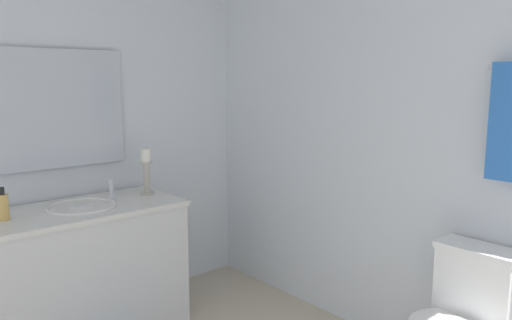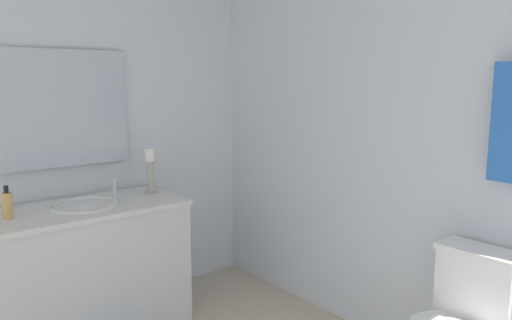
{
  "view_description": "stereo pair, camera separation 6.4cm",
  "coord_description": "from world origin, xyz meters",
  "px_view_note": "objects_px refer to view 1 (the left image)",
  "views": [
    {
      "loc": [
        1.7,
        -1.1,
        1.53
      ],
      "look_at": [
        -0.11,
        0.48,
        1.14
      ],
      "focal_mm": 34.25,
      "sensor_mm": 36.0,
      "label": 1
    },
    {
      "loc": [
        1.74,
        -1.05,
        1.53
      ],
      "look_at": [
        -0.11,
        0.48,
        1.14
      ],
      "focal_mm": 34.25,
      "sensor_mm": 36.0,
      "label": 2
    }
  ],
  "objects_px": {
    "mirror": "(58,109)",
    "soap_bottle": "(3,207)",
    "candle_holder_tall": "(146,170)",
    "sink_basin": "(82,213)",
    "vanity_cabinet": "(85,271)"
  },
  "relations": [
    {
      "from": "sink_basin",
      "to": "candle_holder_tall",
      "type": "xyz_separation_m",
      "value": [
        -0.05,
        0.46,
        0.2
      ]
    },
    {
      "from": "mirror",
      "to": "soap_bottle",
      "type": "relative_size",
      "value": 4.57
    },
    {
      "from": "sink_basin",
      "to": "candle_holder_tall",
      "type": "height_order",
      "value": "candle_holder_tall"
    },
    {
      "from": "candle_holder_tall",
      "to": "soap_bottle",
      "type": "relative_size",
      "value": 1.65
    },
    {
      "from": "mirror",
      "to": "candle_holder_tall",
      "type": "bearing_deg",
      "value": 63.02
    },
    {
      "from": "sink_basin",
      "to": "mirror",
      "type": "bearing_deg",
      "value": -179.8
    },
    {
      "from": "mirror",
      "to": "soap_bottle",
      "type": "distance_m",
      "value": 0.7
    },
    {
      "from": "sink_basin",
      "to": "soap_bottle",
      "type": "height_order",
      "value": "soap_bottle"
    },
    {
      "from": "sink_basin",
      "to": "candle_holder_tall",
      "type": "bearing_deg",
      "value": 95.92
    },
    {
      "from": "mirror",
      "to": "soap_bottle",
      "type": "xyz_separation_m",
      "value": [
        0.28,
        -0.42,
        -0.49
      ]
    },
    {
      "from": "mirror",
      "to": "soap_bottle",
      "type": "bearing_deg",
      "value": -56.37
    },
    {
      "from": "mirror",
      "to": "sink_basin",
      "type": "bearing_deg",
      "value": 0.2
    },
    {
      "from": "vanity_cabinet",
      "to": "sink_basin",
      "type": "bearing_deg",
      "value": 90.0
    },
    {
      "from": "soap_bottle",
      "to": "candle_holder_tall",
      "type": "bearing_deg",
      "value": 92.93
    },
    {
      "from": "candle_holder_tall",
      "to": "soap_bottle",
      "type": "xyz_separation_m",
      "value": [
        0.04,
        -0.87,
        -0.08
      ]
    }
  ]
}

